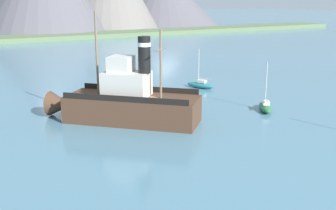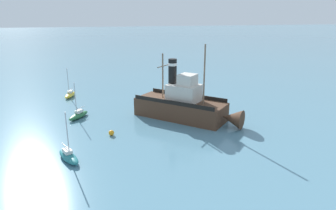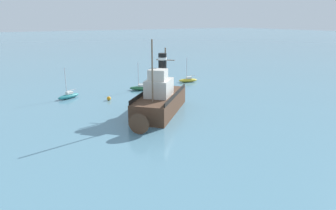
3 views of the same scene
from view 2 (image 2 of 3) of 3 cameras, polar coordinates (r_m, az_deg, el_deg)
The scene contains 6 objects.
ground_plane at distance 40.68m, azimuth 1.42°, elevation -2.17°, with size 600.00×600.00×0.00m, color teal.
old_tugboat at distance 39.36m, azimuth 3.14°, elevation -0.05°, with size 12.44×12.70×9.90m.
sailboat_teal at distance 30.30m, azimuth -18.42°, elevation -9.20°, with size 2.54×3.92×4.90m.
sailboat_yellow at distance 52.61m, azimuth -18.17°, elevation 1.91°, with size 2.14×3.96×4.90m.
sailboat_green at distance 41.66m, azimuth -16.69°, elevation -1.83°, with size 3.09×3.74×4.90m.
mooring_buoy at distance 34.93m, azimuth -10.74°, elevation -5.24°, with size 0.63×0.63×0.63m, color orange.
Camera 2 is at (11.15, 36.77, 13.36)m, focal length 32.00 mm.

